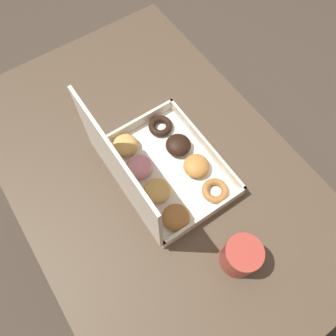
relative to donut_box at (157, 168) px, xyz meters
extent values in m
plane|color=#42382D|center=(0.02, 0.00, -0.76)|extent=(8.00, 8.00, 0.00)
cube|color=#4C3D2D|center=(0.02, 0.00, -0.07)|extent=(1.13, 0.74, 0.03)
cylinder|color=#4C3D2D|center=(-0.49, -0.32, -0.42)|extent=(0.06, 0.06, 0.68)
cylinder|color=#4C3D2D|center=(0.54, -0.32, -0.42)|extent=(0.06, 0.06, 0.68)
cylinder|color=#4C3D2D|center=(0.54, 0.32, -0.42)|extent=(0.06, 0.06, 0.68)
cube|color=silver|center=(0.00, -0.03, -0.05)|extent=(0.34, 0.26, 0.01)
cube|color=beige|center=(0.00, -0.16, -0.03)|extent=(0.34, 0.01, 0.04)
cube|color=beige|center=(0.00, 0.09, -0.03)|extent=(0.34, 0.01, 0.04)
cube|color=beige|center=(-0.17, -0.03, -0.03)|extent=(0.01, 0.26, 0.04)
cube|color=beige|center=(0.17, -0.03, -0.03)|extent=(0.01, 0.26, 0.04)
cube|color=beige|center=(0.00, 0.10, 0.11)|extent=(0.34, 0.01, 0.24)
torus|color=#9E6633|center=(-0.13, -0.10, -0.04)|extent=(0.07, 0.07, 0.02)
ellipsoid|color=#B77A38|center=(-0.04, -0.10, -0.03)|extent=(0.07, 0.07, 0.04)
ellipsoid|color=black|center=(0.04, -0.10, -0.03)|extent=(0.07, 0.07, 0.04)
torus|color=black|center=(0.12, -0.09, -0.03)|extent=(0.07, 0.07, 0.02)
ellipsoid|color=#9E6633|center=(-0.13, 0.03, -0.03)|extent=(0.07, 0.07, 0.03)
ellipsoid|color=tan|center=(-0.04, 0.03, -0.03)|extent=(0.07, 0.07, 0.03)
ellipsoid|color=pink|center=(0.04, 0.03, -0.02)|extent=(0.07, 0.07, 0.04)
ellipsoid|color=tan|center=(0.12, 0.03, -0.03)|extent=(0.07, 0.07, 0.04)
cylinder|color=#A3382D|center=(-0.30, -0.04, 0.00)|extent=(0.09, 0.09, 0.10)
cylinder|color=black|center=(-0.30, -0.04, 0.04)|extent=(0.07, 0.07, 0.01)
camera|label=1|loc=(-0.32, 0.18, 0.77)|focal=35.00mm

